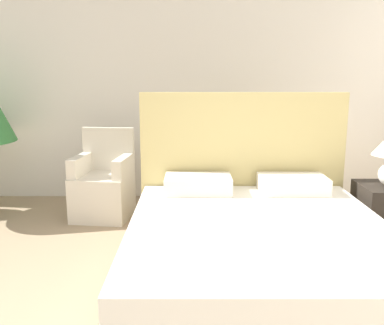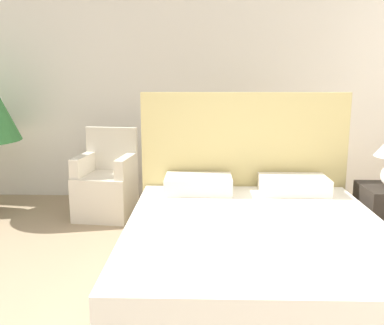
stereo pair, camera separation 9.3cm
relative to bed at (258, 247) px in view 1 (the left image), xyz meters
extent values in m
cube|color=silver|center=(-0.63, 2.33, 1.16)|extent=(10.00, 0.06, 2.90)
cube|color=brown|center=(0.00, -0.10, -0.17)|extent=(1.82, 2.04, 0.25)
cube|color=white|center=(0.00, -0.10, 0.09)|extent=(1.78, 2.00, 0.25)
cube|color=tan|center=(0.00, 0.95, 0.39)|extent=(1.86, 0.06, 1.35)
cube|color=silver|center=(-0.41, 0.70, 0.28)|extent=(0.57, 0.36, 0.14)
cube|color=silver|center=(0.41, 0.70, 0.28)|extent=(0.57, 0.36, 0.14)
cube|color=beige|center=(-1.41, 1.49, -0.06)|extent=(0.63, 0.63, 0.46)
cube|color=beige|center=(-1.38, 1.74, 0.41)|extent=(0.57, 0.13, 0.47)
cube|color=beige|center=(-1.64, 1.52, 0.27)|extent=(0.16, 0.52, 0.20)
cube|color=beige|center=(-1.18, 1.46, 0.27)|extent=(0.16, 0.52, 0.20)
cube|color=beige|center=(-0.51, 1.49, -0.06)|extent=(0.61, 0.61, 0.46)
cube|color=beige|center=(-0.53, 1.75, 0.41)|extent=(0.57, 0.10, 0.47)
cube|color=beige|center=(-0.74, 1.48, 0.27)|extent=(0.14, 0.52, 0.20)
cube|color=beige|center=(-0.27, 1.51, 0.27)|extent=(0.14, 0.52, 0.20)
camera|label=1|loc=(-0.46, -2.88, 1.22)|focal=40.00mm
camera|label=2|loc=(-0.37, -2.88, 1.22)|focal=40.00mm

